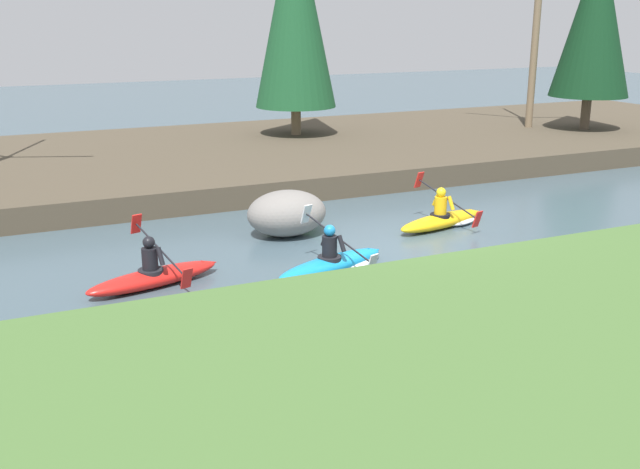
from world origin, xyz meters
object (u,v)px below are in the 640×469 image
object	(u,v)px
kayaker_lead	(445,219)
kayaker_trailing	(155,275)
boulder_midstream	(287,213)
kayaker_middle	(336,262)

from	to	relation	value
kayaker_lead	kayaker_trailing	bearing A→B (deg)	174.81
kayaker_trailing	kayaker_lead	bearing A→B (deg)	-6.06
kayaker_lead	boulder_midstream	xyz separation A→B (m)	(-3.76, 0.93, 0.33)
kayaker_trailing	boulder_midstream	distance (m)	4.17
kayaker_lead	kayaker_trailing	xyz separation A→B (m)	(-7.34, -1.19, 0.02)
boulder_midstream	kayaker_middle	bearing A→B (deg)	-91.61
kayaker_middle	boulder_midstream	world-z (taller)	kayaker_middle
kayaker_middle	boulder_midstream	distance (m)	2.81
kayaker_middle	kayaker_trailing	bearing A→B (deg)	151.33
kayaker_middle	kayaker_trailing	world-z (taller)	same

